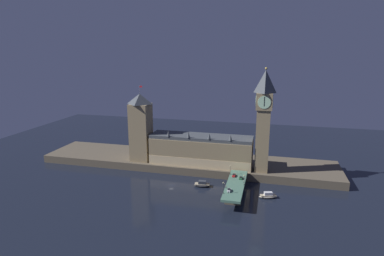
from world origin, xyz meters
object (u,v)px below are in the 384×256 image
at_px(victoria_tower, 141,127).
at_px(car_northbound_trail, 229,190).
at_px(boat_upstream, 202,184).
at_px(street_lamp_far, 230,169).
at_px(car_southbound_trail, 241,178).
at_px(street_lamp_mid, 244,179).
at_px(pedestrian_mid_walk, 244,181).
at_px(pedestrian_near_rail, 226,186).
at_px(street_lamp_near, 223,186).
at_px(car_northbound_lead, 234,175).
at_px(boat_downstream, 268,196).
at_px(clock_tower, 264,118).

relative_size(victoria_tower, car_northbound_trail, 12.33).
distance_m(victoria_tower, car_northbound_trail, 87.39).
bearing_deg(car_northbound_trail, boat_upstream, 135.48).
bearing_deg(boat_upstream, street_lamp_far, 21.68).
bearing_deg(car_southbound_trail, boat_upstream, -178.13).
relative_size(street_lamp_far, boat_upstream, 0.56).
bearing_deg(street_lamp_mid, pedestrian_mid_walk, 97.49).
bearing_deg(victoria_tower, pedestrian_near_rail, -30.41).
distance_m(street_lamp_near, street_lamp_mid, 17.91).
distance_m(car_southbound_trail, pedestrian_near_rail, 17.51).
xyz_separation_m(victoria_tower, street_lamp_far, (68.88, -18.70, -19.10)).
xyz_separation_m(pedestrian_mid_walk, street_lamp_near, (-9.80, -17.76, 3.36)).
bearing_deg(street_lamp_near, car_southbound_trail, 72.41).
relative_size(victoria_tower, car_northbound_lead, 11.89).
distance_m(pedestrian_near_rail, pedestrian_mid_walk, 13.94).
bearing_deg(pedestrian_mid_walk, street_lamp_near, -118.89).
bearing_deg(street_lamp_mid, victoria_tower, 157.09).
relative_size(boat_upstream, boat_downstream, 1.00).
xyz_separation_m(street_lamp_far, boat_upstream, (-16.94, -6.73, -9.95)).
xyz_separation_m(car_northbound_trail, boat_downstream, (21.71, 12.71, -6.79)).
xyz_separation_m(car_northbound_trail, pedestrian_mid_walk, (7.05, 14.42, 0.12)).
bearing_deg(boat_downstream, victoria_tower, 161.03).
bearing_deg(street_lamp_near, clock_tower, 67.57).
bearing_deg(car_northbound_lead, boat_upstream, -168.51).
xyz_separation_m(street_lamp_mid, boat_upstream, (-27.15, 7.99, -9.98)).
height_order(car_northbound_lead, car_southbound_trail, car_northbound_lead).
height_order(car_northbound_trail, street_lamp_mid, street_lamp_mid).
height_order(pedestrian_near_rail, street_lamp_mid, street_lamp_mid).
xyz_separation_m(car_northbound_lead, street_lamp_mid, (7.45, -11.99, 3.29)).
bearing_deg(street_lamp_mid, car_northbound_lead, 121.86).
distance_m(clock_tower, car_southbound_trail, 42.30).
height_order(car_southbound_trail, pedestrian_near_rail, pedestrian_near_rail).
bearing_deg(street_lamp_mid, street_lamp_near, -124.72).
distance_m(pedestrian_near_rail, street_lamp_near, 8.16).
height_order(street_lamp_mid, boat_upstream, street_lamp_mid).
xyz_separation_m(pedestrian_mid_walk, boat_downstream, (14.66, -1.71, -6.91)).
height_order(street_lamp_mid, boat_downstream, street_lamp_mid).
relative_size(car_southbound_trail, boat_downstream, 0.35).
relative_size(pedestrian_near_rail, boat_downstream, 0.16).
height_order(clock_tower, pedestrian_mid_walk, clock_tower).
xyz_separation_m(victoria_tower, car_northbound_trail, (71.63, -44.80, -22.31)).
bearing_deg(boat_upstream, street_lamp_mid, -16.39).
relative_size(street_lamp_mid, boat_downstream, 0.56).
distance_m(pedestrian_mid_walk, street_lamp_far, 15.56).
relative_size(car_northbound_trail, street_lamp_mid, 0.71).
bearing_deg(car_northbound_lead, car_northbound_trail, -90.00).
bearing_deg(car_northbound_trail, car_southbound_trail, 76.88).
height_order(car_northbound_lead, street_lamp_far, street_lamp_far).
bearing_deg(clock_tower, street_lamp_far, -139.38).
xyz_separation_m(car_northbound_lead, car_southbound_trail, (4.70, -3.21, -0.04)).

